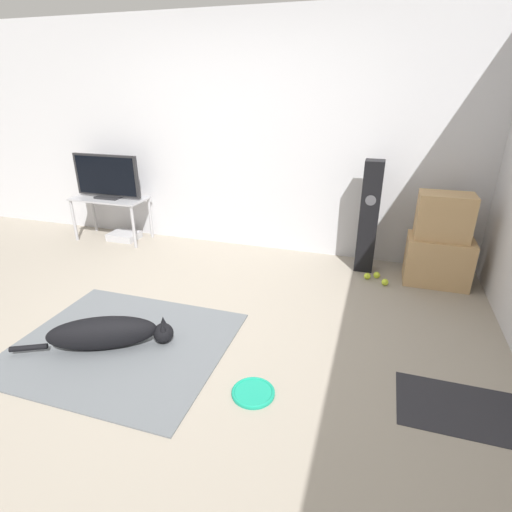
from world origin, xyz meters
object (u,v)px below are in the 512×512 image
object	(u,v)px
dog	(107,333)
frisbee	(253,392)
tv	(106,177)
floor_speaker	(369,217)
cardboard_box_upper	(444,216)
tennis_ball_by_boxes	(367,276)
tennis_ball_loose_on_carpet	(377,275)
tennis_ball_near_speaker	(385,282)
game_console	(124,236)
cardboard_box_lower	(438,261)
tv_stand	(110,204)

from	to	relation	value
dog	frisbee	size ratio (longest dim) A/B	3.80
tv	dog	bearing A→B (deg)	-55.63
floor_speaker	cardboard_box_upper	bearing A→B (deg)	-8.63
tv	tennis_ball_by_boxes	xyz separation A→B (m)	(3.16, -0.24, -0.76)
tv	tennis_ball_loose_on_carpet	bearing A→B (deg)	-3.22
tennis_ball_by_boxes	tennis_ball_near_speaker	xyz separation A→B (m)	(0.17, -0.09, 0.00)
frisbee	tennis_ball_loose_on_carpet	distance (m)	2.09
game_console	tennis_ball_loose_on_carpet	bearing A→B (deg)	-3.65
tennis_ball_loose_on_carpet	game_console	xyz separation A→B (m)	(-3.13, 0.20, 0.01)
cardboard_box_lower	cardboard_box_upper	xyz separation A→B (m)	(-0.02, 0.01, 0.45)
dog	tv_stand	size ratio (longest dim) A/B	1.15
tv_stand	tennis_ball_near_speaker	bearing A→B (deg)	-5.51
dog	cardboard_box_upper	size ratio (longest dim) A/B	2.16
frisbee	tennis_ball_by_boxes	distance (m)	2.01
dog	game_console	distance (m)	2.39
cardboard_box_upper	tv	distance (m)	3.79
frisbee	tv_stand	size ratio (longest dim) A/B	0.30
floor_speaker	tv	distance (m)	3.11
frisbee	tennis_ball_near_speaker	distance (m)	1.99
tv	tv_stand	bearing A→B (deg)	-90.00
cardboard_box_lower	game_console	bearing A→B (deg)	178.11
tv	tennis_ball_loose_on_carpet	distance (m)	3.35
tv	tennis_ball_loose_on_carpet	size ratio (longest dim) A/B	13.19
tennis_ball_near_speaker	tennis_ball_loose_on_carpet	world-z (taller)	same
frisbee	tennis_ball_by_boxes	xyz separation A→B (m)	(0.60, 1.92, 0.02)
dog	tennis_ball_by_boxes	xyz separation A→B (m)	(1.78, 1.78, -0.10)
frisbee	cardboard_box_upper	size ratio (longest dim) A/B	0.57
cardboard_box_upper	floor_speaker	xyz separation A→B (m)	(-0.68, 0.10, -0.11)
tennis_ball_by_boxes	tennis_ball_loose_on_carpet	size ratio (longest dim) A/B	1.00
cardboard_box_lower	tv_stand	world-z (taller)	tv_stand
cardboard_box_lower	dog	bearing A→B (deg)	-141.74
tennis_ball_by_boxes	tv_stand	bearing A→B (deg)	175.78
cardboard_box_lower	tennis_ball_loose_on_carpet	size ratio (longest dim) A/B	9.07
tennis_ball_near_speaker	game_console	xyz separation A→B (m)	(-3.21, 0.34, 0.01)
tv_stand	tennis_ball_by_boxes	distance (m)	3.20
tennis_ball_by_boxes	tennis_ball_loose_on_carpet	xyz separation A→B (m)	(0.09, 0.05, 0.00)
floor_speaker	tennis_ball_near_speaker	bearing A→B (deg)	-55.53
floor_speaker	game_console	distance (m)	3.03
floor_speaker	tennis_ball_loose_on_carpet	size ratio (longest dim) A/B	17.48
dog	game_console	xyz separation A→B (m)	(-1.25, 2.03, -0.09)
floor_speaker	tv	world-z (taller)	floor_speaker
cardboard_box_upper	game_console	xyz separation A→B (m)	(-3.66, 0.11, -0.64)
tennis_ball_by_boxes	tennis_ball_loose_on_carpet	bearing A→B (deg)	30.04
dog	tennis_ball_loose_on_carpet	world-z (taller)	dog
tennis_ball_near_speaker	tennis_ball_loose_on_carpet	xyz separation A→B (m)	(-0.08, 0.14, 0.00)
tv_stand	cardboard_box_upper	bearing A→B (deg)	-1.39
floor_speaker	tv_stand	distance (m)	3.11
cardboard_box_lower	tennis_ball_near_speaker	bearing A→B (deg)	-154.83
cardboard_box_upper	game_console	distance (m)	3.72
tv	tennis_ball_by_boxes	bearing A→B (deg)	-4.27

